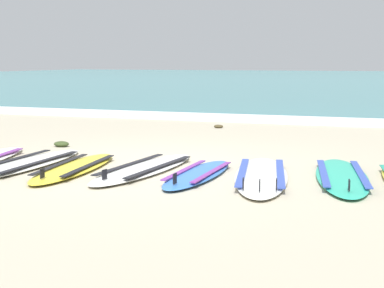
{
  "coord_description": "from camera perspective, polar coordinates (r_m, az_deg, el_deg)",
  "views": [
    {
      "loc": [
        2.96,
        -6.8,
        1.38
      ],
      "look_at": [
        0.36,
        0.53,
        0.25
      ],
      "focal_mm": 54.2,
      "sensor_mm": 36.0,
      "label": 1
    }
  ],
  "objects": [
    {
      "name": "surfboard_1",
      "position": [
        7.88,
        -16.01,
        -1.86
      ],
      "size": [
        0.65,
        2.48,
        0.18
      ],
      "color": "silver",
      "rests_on": "ground"
    },
    {
      "name": "ground_plane",
      "position": [
        7.54,
        -3.9,
        -2.29
      ],
      "size": [
        80.0,
        80.0,
        0.0
      ],
      "primitive_type": "plane",
      "color": "#B7AD93"
    },
    {
      "name": "surfboard_4",
      "position": [
        6.9,
        0.62,
        -2.96
      ],
      "size": [
        0.5,
        1.92,
        0.18
      ],
      "color": "#3875CC",
      "rests_on": "ground"
    },
    {
      "name": "surfboard_6",
      "position": [
        6.99,
        14.51,
        -3.08
      ],
      "size": [
        0.97,
        2.4,
        0.18
      ],
      "color": "#2DB793",
      "rests_on": "ground"
    },
    {
      "name": "seaweed_clump_near_shoreline",
      "position": [
        11.88,
        2.62,
        1.75
      ],
      "size": [
        0.19,
        0.16,
        0.07
      ],
      "primitive_type": "ellipsoid",
      "color": "#4C4228",
      "rests_on": "ground"
    },
    {
      "name": "surfboard_3",
      "position": [
        7.27,
        -4.67,
        -2.4
      ],
      "size": [
        0.78,
        2.39,
        0.18
      ],
      "color": "white",
      "rests_on": "ground"
    },
    {
      "name": "seaweed_clump_mid_sand",
      "position": [
        9.53,
        -12.73,
        0.0
      ],
      "size": [
        0.25,
        0.2,
        0.09
      ],
      "primitive_type": "ellipsoid",
      "color": "#384723",
      "rests_on": "ground"
    },
    {
      "name": "wave_foam_strip",
      "position": [
        13.26,
        6.56,
        2.47
      ],
      "size": [
        80.0,
        0.86,
        0.11
      ],
      "primitive_type": "cube",
      "color": "white",
      "rests_on": "ground"
    },
    {
      "name": "sea",
      "position": [
        42.55,
        15.64,
        6.16
      ],
      "size": [
        80.0,
        60.0,
        0.1
      ],
      "primitive_type": "cube",
      "color": "teal",
      "rests_on": "ground"
    },
    {
      "name": "surfboard_2",
      "position": [
        7.45,
        -11.47,
        -2.28
      ],
      "size": [
        0.78,
        2.23,
        0.18
      ],
      "color": "yellow",
      "rests_on": "ground"
    },
    {
      "name": "surfboard_5",
      "position": [
        6.86,
        6.83,
        -3.08
      ],
      "size": [
        1.1,
        2.53,
        0.18
      ],
      "color": "silver",
      "rests_on": "ground"
    }
  ]
}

